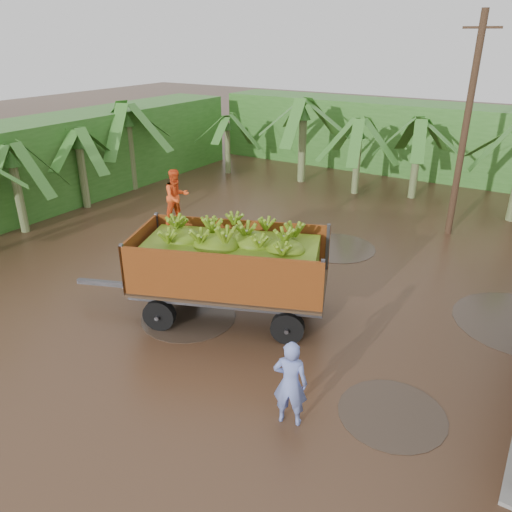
# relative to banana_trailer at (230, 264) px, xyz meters

# --- Properties ---
(ground) EXTENTS (100.00, 100.00, 0.00)m
(ground) POSITION_rel_banana_trailer_xyz_m (1.95, 1.39, -1.47)
(ground) COLOR black
(ground) RESTS_ON ground
(hedge_north) EXTENTS (22.00, 3.00, 3.60)m
(hedge_north) POSITION_rel_banana_trailer_xyz_m (-0.05, 17.39, 0.33)
(hedge_north) COLOR #2D661E
(hedge_north) RESTS_ON ground
(hedge_west) EXTENTS (3.00, 18.00, 3.60)m
(hedge_west) POSITION_rel_banana_trailer_xyz_m (-12.05, 5.39, 0.33)
(hedge_west) COLOR #2D661E
(hedge_west) RESTS_ON ground
(banana_trailer) EXTENTS (6.79, 3.97, 3.71)m
(banana_trailer) POSITION_rel_banana_trailer_xyz_m (0.00, 0.00, 0.00)
(banana_trailer) COLOR #9D4B16
(banana_trailer) RESTS_ON ground
(man_blue) EXTENTS (0.76, 0.60, 1.81)m
(man_blue) POSITION_rel_banana_trailer_xyz_m (3.23, -2.71, -0.57)
(man_blue) COLOR #7184CF
(man_blue) RESTS_ON ground
(utility_pole) EXTENTS (1.20, 0.24, 7.59)m
(utility_pole) POSITION_rel_banana_trailer_xyz_m (3.54, 9.21, 2.38)
(utility_pole) COLOR #47301E
(utility_pole) RESTS_ON ground
(banana_plants) EXTENTS (24.58, 20.78, 4.35)m
(banana_plants) POSITION_rel_banana_trailer_xyz_m (-3.71, 7.13, 0.44)
(banana_plants) COLOR #2D661E
(banana_plants) RESTS_ON ground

